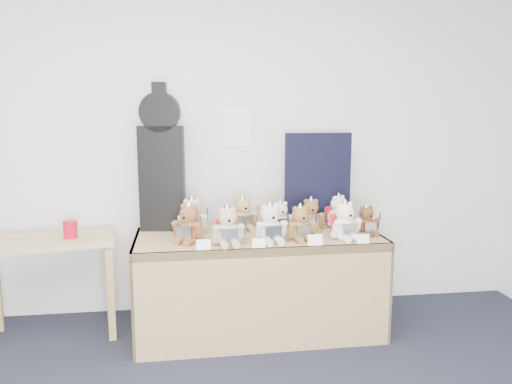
{
  "coord_description": "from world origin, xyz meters",
  "views": [
    {
      "loc": [
        0.24,
        -1.47,
        1.61
      ],
      "look_at": [
        0.71,
        1.88,
        1.06
      ],
      "focal_mm": 35.0,
      "sensor_mm": 36.0,
      "label": 1
    }
  ],
  "objects": [
    {
      "name": "teddy_back_centre_right",
      "position": [
        0.92,
        2.06,
        0.83
      ],
      "size": [
        0.21,
        0.18,
        0.25
      ],
      "rotation": [
        0.0,
        0.0,
        0.13
      ],
      "color": "beige",
      "rests_on": "display_table"
    },
    {
      "name": "navy_board",
      "position": [
        1.26,
        2.31,
        1.08
      ],
      "size": [
        0.53,
        0.04,
        0.71
      ],
      "primitive_type": "cube",
      "rotation": [
        0.0,
        0.0,
        0.04
      ],
      "color": "black",
      "rests_on": "display_table"
    },
    {
      "name": "guitar_case",
      "position": [
        0.06,
        2.21,
        1.26
      ],
      "size": [
        0.34,
        0.14,
        1.08
      ],
      "rotation": [
        0.0,
        0.0,
        -0.14
      ],
      "color": "black",
      "rests_on": "display_table"
    },
    {
      "name": "entry_card_d",
      "position": [
        1.39,
        1.64,
        0.76
      ],
      "size": [
        0.09,
        0.02,
        0.06
      ],
      "primitive_type": "cube",
      "rotation": [
        -0.24,
        0.0,
        0.01
      ],
      "color": "white",
      "rests_on": "display_table"
    },
    {
      "name": "entry_card_a",
      "position": [
        0.33,
        1.62,
        0.76
      ],
      "size": [
        0.09,
        0.02,
        0.07
      ],
      "primitive_type": "cube",
      "rotation": [
        -0.24,
        0.0,
        0.01
      ],
      "color": "white",
      "rests_on": "display_table"
    },
    {
      "name": "teddy_back_centre_left",
      "position": [
        0.65,
        2.15,
        0.84
      ],
      "size": [
        0.24,
        0.21,
        0.29
      ],
      "rotation": [
        0.0,
        0.0,
        0.23
      ],
      "color": "tan",
      "rests_on": "display_table"
    },
    {
      "name": "teddy_back_left",
      "position": [
        0.27,
        2.08,
        0.85
      ],
      "size": [
        0.24,
        0.2,
        0.29
      ],
      "rotation": [
        0.0,
        0.0,
        0.06
      ],
      "color": "beige",
      "rests_on": "display_table"
    },
    {
      "name": "teddy_front_end",
      "position": [
        1.5,
        1.87,
        0.83
      ],
      "size": [
        0.2,
        0.18,
        0.24
      ],
      "rotation": [
        0.0,
        0.0,
        0.21
      ],
      "color": "brown",
      "rests_on": "display_table"
    },
    {
      "name": "room_shell",
      "position": [
        0.64,
        2.49,
        1.48
      ],
      "size": [
        6.0,
        6.0,
        6.0
      ],
      "color": "silver",
      "rests_on": "floor"
    },
    {
      "name": "entry_card_c",
      "position": [
        1.07,
        1.63,
        0.77
      ],
      "size": [
        0.1,
        0.02,
        0.07
      ],
      "primitive_type": "cube",
      "rotation": [
        -0.24,
        0.0,
        0.01
      ],
      "color": "white",
      "rests_on": "display_table"
    },
    {
      "name": "entry_card_b",
      "position": [
        0.69,
        1.63,
        0.76
      ],
      "size": [
        0.09,
        0.02,
        0.06
      ],
      "primitive_type": "cube",
      "rotation": [
        -0.24,
        0.0,
        0.01
      ],
      "color": "white",
      "rests_on": "display_table"
    },
    {
      "name": "display_table",
      "position": [
        0.74,
        1.9,
        0.57
      ],
      "size": [
        1.76,
        0.75,
        0.73
      ],
      "rotation": [
        0.0,
        0.0,
        0.01
      ],
      "color": "#92724A",
      "rests_on": "floor"
    },
    {
      "name": "teddy_front_far_left",
      "position": [
        0.24,
        1.84,
        0.85
      ],
      "size": [
        0.24,
        0.24,
        0.3
      ],
      "rotation": [
        0.0,
        0.0,
        -0.5
      ],
      "color": "brown",
      "rests_on": "display_table"
    },
    {
      "name": "teddy_back_right",
      "position": [
        1.15,
        2.08,
        0.83
      ],
      "size": [
        0.22,
        0.17,
        0.27
      ],
      "rotation": [
        0.0,
        0.0,
        -0.03
      ],
      "color": "brown",
      "rests_on": "display_table"
    },
    {
      "name": "teddy_front_left",
      "position": [
        0.5,
        1.74,
        0.85
      ],
      "size": [
        0.24,
        0.21,
        0.3
      ],
      "rotation": [
        0.0,
        0.0,
        0.09
      ],
      "color": "tan",
      "rests_on": "display_table"
    },
    {
      "name": "teddy_back_end",
      "position": [
        1.38,
        2.14,
        0.84
      ],
      "size": [
        0.23,
        0.23,
        0.28
      ],
      "rotation": [
        0.0,
        0.0,
        0.52
      ],
      "color": "white",
      "rests_on": "display_table"
    },
    {
      "name": "teddy_front_right",
      "position": [
        1.0,
        1.79,
        0.84
      ],
      "size": [
        0.23,
        0.2,
        0.27
      ],
      "rotation": [
        0.0,
        0.0,
        0.17
      ],
      "color": "brown",
      "rests_on": "display_table"
    },
    {
      "name": "red_cup",
      "position": [
        -0.58,
        2.08,
        0.79
      ],
      "size": [
        0.1,
        0.1,
        0.13
      ],
      "primitive_type": "cylinder",
      "color": "#B80C23",
      "rests_on": "side_table"
    },
    {
      "name": "side_table",
      "position": [
        -0.74,
        2.1,
        0.6
      ],
      "size": [
        0.94,
        0.63,
        0.72
      ],
      "rotation": [
        0.0,
        0.0,
        0.17
      ],
      "color": "#947850",
      "rests_on": "floor"
    },
    {
      "name": "teddy_front_far_right",
      "position": [
        1.31,
        1.77,
        0.85
      ],
      "size": [
        0.25,
        0.23,
        0.3
      ],
      "rotation": [
        0.0,
        0.0,
        0.26
      ],
      "color": "white",
      "rests_on": "display_table"
    },
    {
      "name": "teddy_front_centre",
      "position": [
        0.79,
        1.76,
        0.85
      ],
      "size": [
        0.25,
        0.22,
        0.3
      ],
      "rotation": [
        0.0,
        0.0,
        0.16
      ],
      "color": "silver",
      "rests_on": "display_table"
    }
  ]
}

